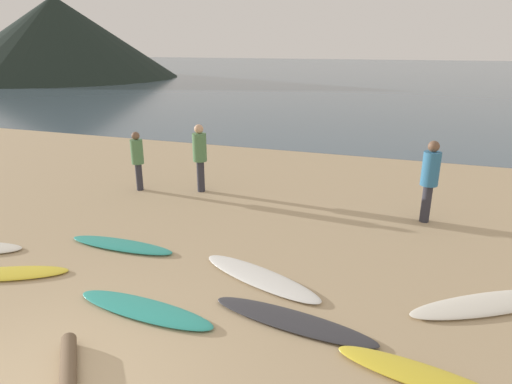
{
  "coord_description": "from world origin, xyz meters",
  "views": [
    {
      "loc": [
        3.56,
        -2.5,
        3.75
      ],
      "look_at": [
        0.54,
        6.21,
        0.6
      ],
      "focal_mm": 30.6,
      "sensor_mm": 36.0,
      "label": 1
    }
  ],
  "objects_px": {
    "person_1": "(137,156)",
    "person_2": "(430,175)",
    "surfboard_3": "(144,309)",
    "surfboard_4": "(260,277)",
    "surfboard_7": "(490,304)",
    "person_0": "(200,153)",
    "driftwood_log": "(68,378)",
    "surfboard_1": "(6,274)",
    "surfboard_5": "(292,321)",
    "surfboard_2": "(121,245)",
    "surfboard_6": "(421,376)"
  },
  "relations": [
    {
      "from": "surfboard_3",
      "to": "surfboard_4",
      "type": "distance_m",
      "value": 1.95
    },
    {
      "from": "surfboard_1",
      "to": "surfboard_4",
      "type": "height_order",
      "value": "surfboard_4"
    },
    {
      "from": "surfboard_2",
      "to": "driftwood_log",
      "type": "height_order",
      "value": "driftwood_log"
    },
    {
      "from": "surfboard_3",
      "to": "person_1",
      "type": "relative_size",
      "value": 1.46
    },
    {
      "from": "surfboard_3",
      "to": "person_1",
      "type": "height_order",
      "value": "person_1"
    },
    {
      "from": "surfboard_2",
      "to": "surfboard_6",
      "type": "relative_size",
      "value": 1.1
    },
    {
      "from": "surfboard_1",
      "to": "surfboard_6",
      "type": "bearing_deg",
      "value": -27.08
    },
    {
      "from": "surfboard_1",
      "to": "person_1",
      "type": "xyz_separation_m",
      "value": [
        -0.44,
        4.71,
        0.9
      ]
    },
    {
      "from": "surfboard_3",
      "to": "person_1",
      "type": "bearing_deg",
      "value": 128.21
    },
    {
      "from": "surfboard_1",
      "to": "person_1",
      "type": "relative_size",
      "value": 1.29
    },
    {
      "from": "surfboard_5",
      "to": "person_0",
      "type": "distance_m",
      "value": 6.23
    },
    {
      "from": "surfboard_6",
      "to": "person_2",
      "type": "height_order",
      "value": "person_2"
    },
    {
      "from": "surfboard_5",
      "to": "driftwood_log",
      "type": "height_order",
      "value": "driftwood_log"
    },
    {
      "from": "surfboard_7",
      "to": "person_2",
      "type": "xyz_separation_m",
      "value": [
        -0.87,
        3.19,
        1.03
      ]
    },
    {
      "from": "surfboard_5",
      "to": "surfboard_6",
      "type": "xyz_separation_m",
      "value": [
        1.71,
        -0.55,
        0.01
      ]
    },
    {
      "from": "surfboard_1",
      "to": "surfboard_4",
      "type": "relative_size",
      "value": 0.86
    },
    {
      "from": "surfboard_5",
      "to": "person_1",
      "type": "height_order",
      "value": "person_1"
    },
    {
      "from": "person_2",
      "to": "surfboard_3",
      "type": "bearing_deg",
      "value": -83.22
    },
    {
      "from": "driftwood_log",
      "to": "surfboard_4",
      "type": "bearing_deg",
      "value": 65.91
    },
    {
      "from": "surfboard_4",
      "to": "surfboard_6",
      "type": "distance_m",
      "value": 2.96
    },
    {
      "from": "surfboard_4",
      "to": "driftwood_log",
      "type": "bearing_deg",
      "value": -93.05
    },
    {
      "from": "person_0",
      "to": "surfboard_3",
      "type": "bearing_deg",
      "value": -64.03
    },
    {
      "from": "surfboard_2",
      "to": "driftwood_log",
      "type": "bearing_deg",
      "value": -63.9
    },
    {
      "from": "surfboard_5",
      "to": "surfboard_7",
      "type": "height_order",
      "value": "surfboard_5"
    },
    {
      "from": "person_1",
      "to": "person_2",
      "type": "height_order",
      "value": "person_2"
    },
    {
      "from": "surfboard_4",
      "to": "surfboard_7",
      "type": "xyz_separation_m",
      "value": [
        3.51,
        0.39,
        -0.0
      ]
    },
    {
      "from": "surfboard_3",
      "to": "driftwood_log",
      "type": "distance_m",
      "value": 1.55
    },
    {
      "from": "surfboard_3",
      "to": "surfboard_1",
      "type": "bearing_deg",
      "value": -178.64
    },
    {
      "from": "surfboard_4",
      "to": "surfboard_7",
      "type": "bearing_deg",
      "value": 27.45
    },
    {
      "from": "surfboard_3",
      "to": "driftwood_log",
      "type": "height_order",
      "value": "driftwood_log"
    },
    {
      "from": "surfboard_5",
      "to": "person_1",
      "type": "bearing_deg",
      "value": 148.75
    },
    {
      "from": "surfboard_4",
      "to": "person_2",
      "type": "xyz_separation_m",
      "value": [
        2.64,
        3.59,
        1.03
      ]
    },
    {
      "from": "surfboard_1",
      "to": "driftwood_log",
      "type": "xyz_separation_m",
      "value": [
        2.79,
        -1.7,
        0.06
      ]
    },
    {
      "from": "person_0",
      "to": "driftwood_log",
      "type": "relative_size",
      "value": 1.18
    },
    {
      "from": "person_0",
      "to": "person_2",
      "type": "distance_m",
      "value": 5.6
    },
    {
      "from": "surfboard_3",
      "to": "driftwood_log",
      "type": "bearing_deg",
      "value": -86.19
    },
    {
      "from": "surfboard_4",
      "to": "surfboard_6",
      "type": "relative_size",
      "value": 1.18
    },
    {
      "from": "surfboard_3",
      "to": "person_1",
      "type": "distance_m",
      "value": 5.91
    },
    {
      "from": "surfboard_4",
      "to": "person_0",
      "type": "xyz_separation_m",
      "value": [
        -2.96,
        3.86,
        1.02
      ]
    },
    {
      "from": "surfboard_7",
      "to": "person_0",
      "type": "xyz_separation_m",
      "value": [
        -6.47,
        3.47,
        1.02
      ]
    },
    {
      "from": "surfboard_3",
      "to": "surfboard_6",
      "type": "relative_size",
      "value": 1.14
    },
    {
      "from": "person_2",
      "to": "person_0",
      "type": "bearing_deg",
      "value": -137.83
    },
    {
      "from": "surfboard_4",
      "to": "person_2",
      "type": "height_order",
      "value": "person_2"
    },
    {
      "from": "surfboard_3",
      "to": "person_0",
      "type": "height_order",
      "value": "person_0"
    },
    {
      "from": "surfboard_3",
      "to": "surfboard_4",
      "type": "relative_size",
      "value": 0.97
    },
    {
      "from": "person_1",
      "to": "person_2",
      "type": "xyz_separation_m",
      "value": [
        7.2,
        0.16,
        0.14
      ]
    },
    {
      "from": "surfboard_3",
      "to": "driftwood_log",
      "type": "relative_size",
      "value": 1.52
    },
    {
      "from": "surfboard_7",
      "to": "person_2",
      "type": "relative_size",
      "value": 1.47
    },
    {
      "from": "surfboard_6",
      "to": "person_0",
      "type": "xyz_separation_m",
      "value": [
        -5.48,
        5.41,
        1.01
      ]
    },
    {
      "from": "surfboard_2",
      "to": "surfboard_7",
      "type": "height_order",
      "value": "surfboard_2"
    }
  ]
}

